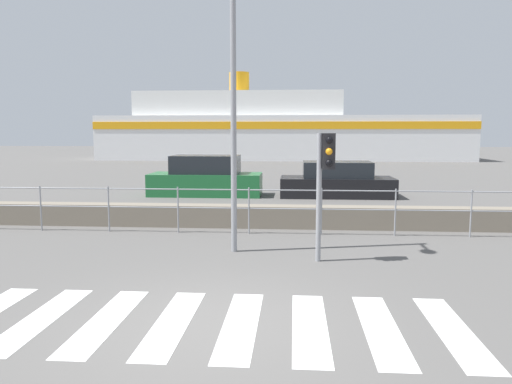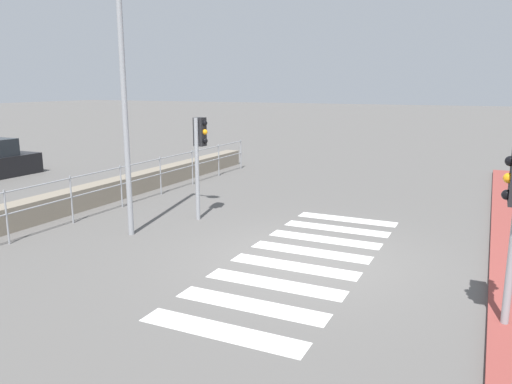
% 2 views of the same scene
% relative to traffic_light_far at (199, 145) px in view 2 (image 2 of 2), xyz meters
% --- Properties ---
extents(ground_plane, '(160.00, 160.00, 0.00)m').
position_rel_traffic_light_far_xyz_m(ground_plane, '(-1.69, -3.30, -1.82)').
color(ground_plane, '#565451').
extents(crosswalk, '(6.75, 2.40, 0.01)m').
position_rel_traffic_light_far_xyz_m(crosswalk, '(-1.72, -3.30, -1.81)').
color(crosswalk, silver).
rests_on(crosswalk, ground_plane).
extents(seawall, '(19.63, 0.55, 0.57)m').
position_rel_traffic_light_far_xyz_m(seawall, '(-1.69, 3.40, -1.53)').
color(seawall, slate).
rests_on(seawall, ground_plane).
extents(harbor_fence, '(17.70, 0.04, 1.15)m').
position_rel_traffic_light_far_xyz_m(harbor_fence, '(-1.69, 2.53, -1.07)').
color(harbor_fence, gray).
rests_on(harbor_fence, ground_plane).
extents(traffic_light_far, '(0.34, 0.32, 2.47)m').
position_rel_traffic_light_far_xyz_m(traffic_light_far, '(0.00, 0.00, 0.00)').
color(traffic_light_far, gray).
rests_on(traffic_light_far, ground_plane).
extents(streetlamp, '(0.32, 0.99, 6.88)m').
position_rel_traffic_light_far_xyz_m(streetlamp, '(-1.83, 0.52, 2.36)').
color(streetlamp, gray).
rests_on(streetlamp, ground_plane).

